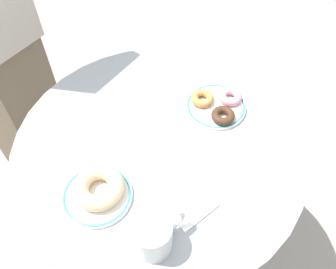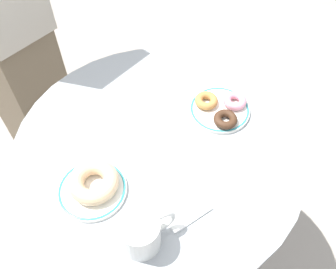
{
  "view_description": "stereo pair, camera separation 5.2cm",
  "coord_description": "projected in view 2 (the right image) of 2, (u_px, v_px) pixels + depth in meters",
  "views": [
    {
      "loc": [
        -0.34,
        -0.46,
        1.59
      ],
      "look_at": [
        0.03,
        -0.0,
        0.8
      ],
      "focal_mm": 39.31,
      "sensor_mm": 36.0,
      "label": 1
    },
    {
      "loc": [
        -0.3,
        -0.49,
        1.59
      ],
      "look_at": [
        0.03,
        -0.0,
        0.8
      ],
      "focal_mm": 39.31,
      "sensor_mm": 36.0,
      "label": 2
    }
  ],
  "objects": [
    {
      "name": "plate_left",
      "position": [
        92.0,
        190.0,
        0.91
      ],
      "size": [
        0.17,
        0.17,
        0.01
      ],
      "color": "white",
      "rests_on": "cafe_table"
    },
    {
      "name": "paper_napkin",
      "position": [
        180.0,
        203.0,
        0.89
      ],
      "size": [
        0.11,
        0.11,
        0.01
      ],
      "primitive_type": "cube",
      "rotation": [
        0.0,
        0.0,
        0.01
      ],
      "color": "white",
      "rests_on": "cafe_table"
    },
    {
      "name": "donut_pink_frosted",
      "position": [
        235.0,
        101.0,
        1.06
      ],
      "size": [
        0.09,
        0.09,
        0.02
      ],
      "primitive_type": "torus",
      "rotation": [
        0.0,
        0.0,
        2.01
      ],
      "color": "pink",
      "rests_on": "plate_right"
    },
    {
      "name": "donut_old_fashioned",
      "position": [
        206.0,
        101.0,
        1.06
      ],
      "size": [
        0.09,
        0.09,
        0.02
      ],
      "primitive_type": "torus",
      "rotation": [
        0.0,
        0.0,
        5.26
      ],
      "color": "#BC7F42",
      "rests_on": "plate_right"
    },
    {
      "name": "plate_right",
      "position": [
        221.0,
        110.0,
        1.06
      ],
      "size": [
        0.17,
        0.17,
        0.01
      ],
      "color": "white",
      "rests_on": "cafe_table"
    },
    {
      "name": "donut_chocolate",
      "position": [
        225.0,
        119.0,
        1.02
      ],
      "size": [
        0.08,
        0.08,
        0.02
      ],
      "primitive_type": "torus",
      "rotation": [
        0.0,
        0.0,
        2.89
      ],
      "color": "#422819",
      "rests_on": "plate_right"
    },
    {
      "name": "cafe_table",
      "position": [
        160.0,
        188.0,
        1.19
      ],
      "size": [
        0.8,
        0.8,
        0.78
      ],
      "color": "#999EA3",
      "rests_on": "ground"
    },
    {
      "name": "ground_plane",
      "position": [
        162.0,
        247.0,
        1.63
      ],
      "size": [
        7.0,
        7.0,
        0.02
      ],
      "primitive_type": "cube",
      "color": "#9E9389"
    },
    {
      "name": "coffee_mug",
      "position": [
        142.0,
        233.0,
        0.8
      ],
      "size": [
        0.13,
        0.09,
        0.1
      ],
      "color": "white",
      "rests_on": "cafe_table"
    },
    {
      "name": "donut_glazed",
      "position": [
        94.0,
        182.0,
        0.89
      ],
      "size": [
        0.15,
        0.15,
        0.04
      ],
      "primitive_type": "torus",
      "rotation": [
        0.0,
        0.0,
        1.81
      ],
      "color": "#E0B789",
      "rests_on": "plate_left"
    }
  ]
}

